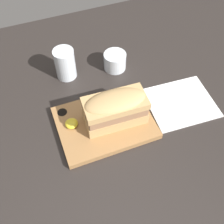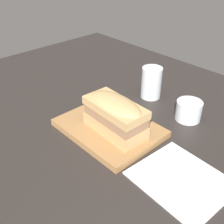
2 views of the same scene
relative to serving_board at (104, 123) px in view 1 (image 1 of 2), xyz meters
The scene contains 7 objects.
dining_table 10.60cm from the serving_board, 34.65° to the left, with size 171.45×110.16×2.00cm.
serving_board is the anchor object (origin of this frame).
sandwich 7.46cm from the serving_board, 11.55° to the right, with size 18.85×9.71×10.61cm.
mustard_dollop 10.16cm from the serving_board, 167.85° to the left, with size 3.90×3.90×1.56cm.
water_glass 25.73cm from the serving_board, 101.79° to the left, with size 7.09×7.09×11.10cm.
wine_glass 25.68cm from the serving_board, 61.45° to the left, with size 8.02×8.02×6.16cm.
napkin 26.51cm from the serving_board, ahead, with size 22.36×19.75×0.40cm.
Camera 1 is at (-24.04, -52.94, 74.62)cm, focal length 45.00 mm.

